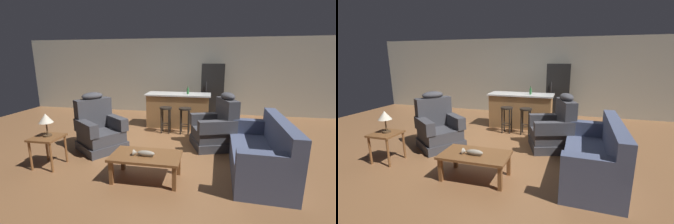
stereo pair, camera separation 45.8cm
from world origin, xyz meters
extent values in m
plane|color=brown|center=(0.00, 0.00, 0.00)|extent=(12.00, 12.00, 0.00)
cube|color=#B2B2A3|center=(0.00, 3.12, 1.30)|extent=(12.00, 0.05, 2.60)
cube|color=brown|center=(-0.08, -1.68, 0.40)|extent=(1.10, 0.60, 0.04)
cube|color=brown|center=(-0.57, -1.92, 0.19)|extent=(0.06, 0.06, 0.38)
cube|color=brown|center=(0.41, -1.92, 0.19)|extent=(0.06, 0.06, 0.38)
cube|color=brown|center=(-0.57, -1.44, 0.19)|extent=(0.06, 0.06, 0.38)
cube|color=brown|center=(0.41, -1.44, 0.19)|extent=(0.06, 0.06, 0.38)
cube|color=#4C3823|center=(-0.07, -1.73, 0.43)|extent=(0.22, 0.07, 0.01)
ellipsoid|color=#9E937F|center=(-0.07, -1.73, 0.46)|extent=(0.28, 0.09, 0.09)
cone|color=#9E937F|center=(-0.24, -1.73, 0.46)|extent=(0.06, 0.10, 0.10)
cube|color=#4C5675|center=(1.70, -1.10, 0.10)|extent=(0.91, 1.93, 0.20)
cube|color=#4C5675|center=(1.70, -1.10, 0.31)|extent=(0.91, 1.93, 0.22)
cube|color=#4C5675|center=(2.02, -1.11, 0.68)|extent=(0.27, 1.91, 0.52)
cube|color=#4C5675|center=(1.67, -1.95, 0.56)|extent=(0.85, 0.23, 0.28)
cube|color=#4C5675|center=(1.73, -0.25, 0.56)|extent=(0.85, 0.23, 0.28)
cube|color=#3D3D42|center=(-1.36, -0.66, 0.09)|extent=(1.18, 1.18, 0.18)
cube|color=#3D3D42|center=(-1.36, -0.66, 0.30)|extent=(1.09, 1.08, 0.24)
cube|color=#3D3D42|center=(-1.60, -0.48, 0.74)|extent=(0.65, 0.75, 0.64)
ellipsoid|color=#3D3D42|center=(-1.60, -0.48, 1.12)|extent=(0.49, 0.53, 0.16)
cube|color=#3D3D42|center=(-1.15, -0.40, 0.55)|extent=(0.75, 0.62, 0.26)
cube|color=#3D3D42|center=(-1.54, -0.93, 0.55)|extent=(0.75, 0.62, 0.26)
cube|color=#3D3D42|center=(0.96, -0.07, 0.09)|extent=(1.06, 1.06, 0.18)
cube|color=#3D3D42|center=(0.96, -0.07, 0.30)|extent=(1.00, 0.97, 0.24)
cube|color=#3D3D42|center=(1.25, 0.03, 0.74)|extent=(0.47, 0.79, 0.64)
ellipsoid|color=#3D3D42|center=(1.25, 0.03, 1.12)|extent=(0.40, 0.52, 0.16)
cube|color=#3D3D42|center=(1.05, -0.39, 0.55)|extent=(0.81, 0.42, 0.26)
cube|color=#3D3D42|center=(0.84, 0.24, 0.55)|extent=(0.81, 0.42, 0.26)
cube|color=brown|center=(-1.92, -1.56, 0.54)|extent=(0.48, 0.48, 0.04)
cylinder|color=brown|center=(-2.12, -1.76, 0.26)|extent=(0.04, 0.04, 0.52)
cylinder|color=brown|center=(-1.72, -1.76, 0.26)|extent=(0.04, 0.04, 0.52)
cylinder|color=brown|center=(-2.12, -1.36, 0.26)|extent=(0.04, 0.04, 0.52)
cylinder|color=brown|center=(-1.72, -1.36, 0.26)|extent=(0.04, 0.04, 0.52)
cylinder|color=#4C3823|center=(-1.92, -1.54, 0.58)|extent=(0.14, 0.14, 0.03)
cylinder|color=#4C3823|center=(-1.92, -1.54, 0.70)|extent=(0.02, 0.02, 0.22)
cone|color=beige|center=(-1.92, -1.54, 0.89)|extent=(0.24, 0.24, 0.16)
cube|color=#9E7042|center=(0.00, 1.35, 0.45)|extent=(1.71, 0.63, 0.91)
cube|color=silver|center=(0.00, 1.35, 0.93)|extent=(1.80, 0.70, 0.04)
cylinder|color=black|center=(-0.24, 0.72, 0.66)|extent=(0.32, 0.32, 0.04)
torus|color=black|center=(-0.24, 0.72, 0.22)|extent=(0.23, 0.23, 0.02)
cylinder|color=black|center=(-0.34, 0.62, 0.32)|extent=(0.04, 0.04, 0.64)
cylinder|color=black|center=(-0.14, 0.62, 0.32)|extent=(0.04, 0.04, 0.64)
cylinder|color=black|center=(-0.34, 0.82, 0.32)|extent=(0.04, 0.04, 0.64)
cylinder|color=black|center=(-0.14, 0.82, 0.32)|extent=(0.04, 0.04, 0.64)
cylinder|color=black|center=(0.26, 0.72, 0.66)|extent=(0.32, 0.32, 0.04)
torus|color=black|center=(0.26, 0.72, 0.22)|extent=(0.23, 0.23, 0.02)
cylinder|color=black|center=(0.16, 0.62, 0.32)|extent=(0.04, 0.04, 0.64)
cylinder|color=black|center=(0.36, 0.62, 0.32)|extent=(0.04, 0.04, 0.64)
cylinder|color=black|center=(0.16, 0.82, 0.32)|extent=(0.04, 0.04, 0.64)
cylinder|color=black|center=(0.36, 0.82, 0.32)|extent=(0.04, 0.04, 0.64)
cube|color=black|center=(0.94, 2.55, 0.88)|extent=(0.70, 0.66, 1.76)
cylinder|color=#333338|center=(0.75, 2.20, 0.97)|extent=(0.02, 0.02, 0.50)
cylinder|color=#2D6B38|center=(0.27, 1.30, 1.03)|extent=(0.06, 0.06, 0.16)
cylinder|color=#2D6B38|center=(0.27, 1.30, 1.14)|extent=(0.02, 0.02, 0.07)
camera|label=1|loc=(0.86, -4.85, 1.88)|focal=24.00mm
camera|label=2|loc=(1.30, -4.74, 1.88)|focal=24.00mm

